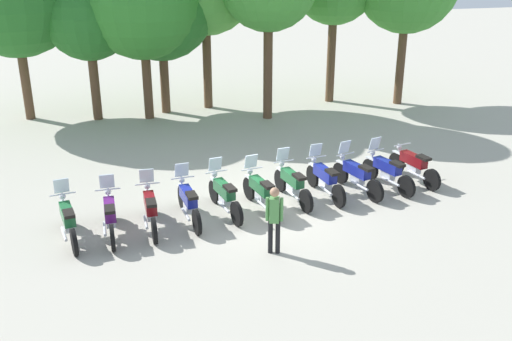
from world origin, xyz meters
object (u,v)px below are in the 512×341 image
(tree_1, at_px, (88,16))
(tree_3, at_px, (160,6))
(motorcycle_7, at_px, (325,179))
(motorcycle_8, at_px, (357,175))
(motorcycle_3, at_px, (188,202))
(motorcycle_1, at_px, (110,215))
(motorcycle_0, at_px, (68,220))
(motorcycle_4, at_px, (224,195))
(motorcycle_6, at_px, (292,183))
(motorcycle_5, at_px, (261,192))
(motorcycle_9, at_px, (387,171))
(person_0, at_px, (274,216))
(tree_2, at_px, (142,0))
(motorcycle_2, at_px, (150,209))
(motorcycle_10, at_px, (413,165))

(tree_1, bearing_deg, tree_3, 7.10)
(motorcycle_7, distance_m, motorcycle_8, 0.98)
(motorcycle_3, distance_m, motorcycle_8, 4.94)
(motorcycle_1, xyz_separation_m, tree_3, (2.43, 10.56, 3.76))
(motorcycle_0, relative_size, tree_1, 0.38)
(motorcycle_4, bearing_deg, motorcycle_1, 89.33)
(motorcycle_6, bearing_deg, motorcycle_5, 99.59)
(motorcycle_9, bearing_deg, motorcycle_0, 81.25)
(motorcycle_0, distance_m, person_0, 4.98)
(motorcycle_4, height_order, motorcycle_6, same)
(motorcycle_6, bearing_deg, tree_2, 9.76)
(motorcycle_0, bearing_deg, motorcycle_3, -93.80)
(motorcycle_2, height_order, motorcycle_8, same)
(motorcycle_5, relative_size, motorcycle_9, 1.01)
(motorcycle_5, xyz_separation_m, motorcycle_10, (4.90, 0.84, -0.01))
(motorcycle_3, bearing_deg, motorcycle_0, 90.62)
(motorcycle_0, relative_size, motorcycle_7, 0.99)
(motorcycle_0, bearing_deg, tree_3, -28.38)
(motorcycle_8, distance_m, motorcycle_10, 2.00)
(motorcycle_6, height_order, tree_2, tree_2)
(person_0, distance_m, tree_1, 13.06)
(motorcycle_0, relative_size, motorcycle_4, 1.00)
(tree_3, bearing_deg, tree_1, -172.90)
(motorcycle_2, relative_size, motorcycle_9, 1.03)
(motorcycle_3, height_order, tree_2, tree_2)
(motorcycle_0, bearing_deg, tree_1, -14.19)
(motorcycle_9, relative_size, person_0, 1.30)
(motorcycle_2, relative_size, tree_3, 0.34)
(motorcycle_7, distance_m, motorcycle_9, 1.96)
(motorcycle_4, height_order, motorcycle_7, same)
(motorcycle_3, height_order, motorcycle_5, same)
(motorcycle_3, distance_m, motorcycle_5, 1.96)
(motorcycle_5, xyz_separation_m, tree_3, (-1.49, 10.05, 3.76))
(motorcycle_8, bearing_deg, motorcycle_10, -95.70)
(motorcycle_7, height_order, person_0, person_0)
(motorcycle_7, bearing_deg, motorcycle_4, 89.95)
(motorcycle_8, height_order, person_0, person_0)
(motorcycle_9, xyz_separation_m, motorcycle_10, (0.98, 0.28, -0.01))
(person_0, height_order, tree_1, tree_1)
(motorcycle_4, distance_m, tree_2, 10.27)
(tree_1, relative_size, tree_2, 0.84)
(motorcycle_10, bearing_deg, motorcycle_7, 84.53)
(motorcycle_8, relative_size, tree_2, 0.31)
(motorcycle_7, bearing_deg, motorcycle_0, 90.06)
(motorcycle_5, distance_m, motorcycle_9, 3.96)
(motorcycle_3, height_order, motorcycle_4, same)
(motorcycle_1, bearing_deg, motorcycle_2, -83.77)
(motorcycle_2, bearing_deg, motorcycle_1, 96.59)
(person_0, bearing_deg, motorcycle_2, -107.76)
(motorcycle_3, bearing_deg, tree_2, -4.45)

